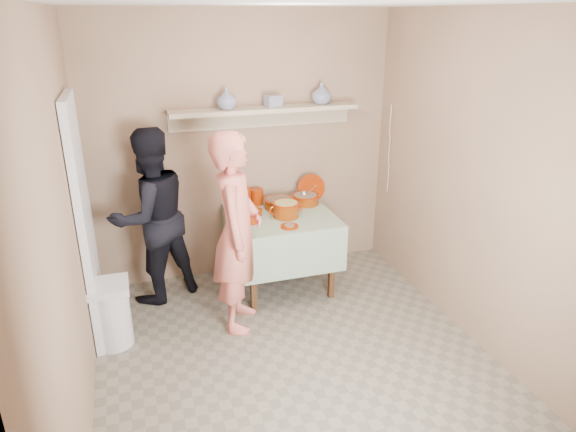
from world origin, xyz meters
name	(u,v)px	position (x,y,z in m)	size (l,w,h in m)	color
ground	(299,366)	(0.00, 0.00, 0.00)	(3.50, 3.50, 0.00)	#736B5B
tile_panel	(85,224)	(-1.46, 0.95, 1.00)	(0.06, 0.70, 2.00)	silver
plate_stack_a	(244,198)	(-0.04, 1.57, 0.86)	(0.14, 0.14, 0.19)	maroon
plate_stack_b	(257,196)	(0.10, 1.62, 0.84)	(0.13, 0.13, 0.16)	maroon
bowl_stack	(251,215)	(-0.07, 1.16, 0.83)	(0.15, 0.15, 0.15)	maroon
empty_bowl	(253,212)	(-0.01, 1.34, 0.79)	(0.17, 0.17, 0.05)	maroon
propped_lid	(311,188)	(0.67, 1.59, 0.88)	(0.29, 0.29, 0.02)	maroon
vase_right	(321,93)	(0.77, 1.63, 1.82)	(0.20, 0.20, 0.20)	navy
vase_left	(227,99)	(-0.16, 1.62, 1.82)	(0.19, 0.19, 0.19)	navy
ceramic_box	(273,101)	(0.28, 1.62, 1.77)	(0.15, 0.11, 0.11)	navy
person_cook	(237,233)	(-0.29, 0.75, 0.85)	(0.62, 0.41, 1.71)	#DA6C5E
person_helper	(151,217)	(-0.94, 1.43, 0.82)	(0.80, 0.62, 1.64)	black
room_shell	(301,165)	(0.00, 0.00, 1.61)	(3.04, 3.54, 2.62)	#95765B
serving_table	(281,225)	(0.25, 1.28, 0.64)	(0.97, 0.97, 0.76)	#4C2D16
cazuela_meat_a	(279,202)	(0.28, 1.44, 0.82)	(0.30, 0.30, 0.10)	#652305
cazuela_meat_b	(305,198)	(0.56, 1.47, 0.82)	(0.28, 0.28, 0.10)	#652305
ladle	(304,193)	(0.55, 1.48, 0.87)	(0.08, 0.26, 0.19)	silver
cazuela_rice	(286,208)	(0.27, 1.20, 0.85)	(0.33, 0.25, 0.14)	#652305
front_plate	(290,226)	(0.22, 0.94, 0.77)	(0.16, 0.16, 0.03)	maroon
wall_shelf	(264,112)	(0.20, 1.65, 1.67)	(1.80, 0.25, 0.21)	tan
trash_bin	(112,314)	(-1.35, 0.74, 0.28)	(0.32, 0.32, 0.56)	silver
electrical_cord	(389,149)	(1.47, 1.48, 1.25)	(0.01, 0.05, 0.90)	silver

